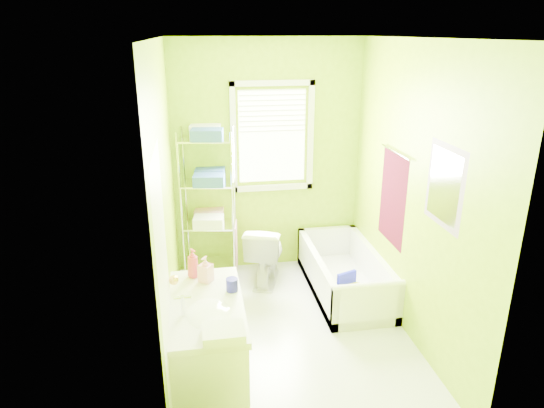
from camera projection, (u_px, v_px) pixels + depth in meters
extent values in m
plane|color=silver|center=(292.00, 332.00, 4.51)|extent=(2.90, 2.90, 0.00)
cube|color=#84AD08|center=(268.00, 159.00, 5.42)|extent=(2.10, 0.04, 2.60)
cube|color=#84AD08|center=(347.00, 285.00, 2.73)|extent=(2.10, 0.04, 2.60)
cube|color=#84AD08|center=(167.00, 208.00, 3.91)|extent=(0.04, 2.90, 2.60)
cube|color=#84AD08|center=(412.00, 195.00, 4.23)|extent=(0.04, 2.90, 2.60)
cube|color=white|center=(297.00, 38.00, 3.64)|extent=(2.10, 2.90, 0.04)
cube|color=white|center=(272.00, 137.00, 5.33)|extent=(0.74, 0.01, 1.01)
cube|color=white|center=(272.00, 187.00, 5.51)|extent=(0.92, 0.05, 0.06)
cube|color=white|center=(272.00, 83.00, 5.12)|extent=(0.92, 0.05, 0.06)
cube|color=white|center=(233.00, 138.00, 5.25)|extent=(0.06, 0.05, 1.22)
cube|color=white|center=(311.00, 136.00, 5.38)|extent=(0.06, 0.05, 1.22)
cube|color=white|center=(273.00, 111.00, 5.21)|extent=(0.72, 0.02, 0.50)
cube|color=white|center=(166.00, 305.00, 3.09)|extent=(0.02, 0.80, 2.00)
sphere|color=gold|center=(174.00, 280.00, 3.40)|extent=(0.07, 0.07, 0.07)
cube|color=#460818|center=(393.00, 198.00, 4.61)|extent=(0.02, 0.58, 0.90)
cylinder|color=silver|center=(395.00, 152.00, 4.45)|extent=(0.02, 0.62, 0.02)
cube|color=#CC5972|center=(445.00, 186.00, 3.64)|extent=(0.02, 0.54, 0.64)
cube|color=white|center=(444.00, 186.00, 3.64)|extent=(0.01, 0.44, 0.54)
cube|color=white|center=(343.00, 287.00, 5.22)|extent=(0.69, 1.48, 0.10)
cube|color=white|center=(316.00, 274.00, 5.12)|extent=(0.07, 1.48, 0.45)
cube|color=white|center=(372.00, 270.00, 5.21)|extent=(0.07, 1.48, 0.45)
cube|color=white|center=(367.00, 307.00, 4.51)|extent=(0.69, 0.07, 0.45)
cube|color=white|center=(327.00, 245.00, 5.82)|extent=(0.69, 0.07, 0.45)
cylinder|color=white|center=(369.00, 286.00, 4.43)|extent=(0.69, 0.07, 0.07)
cylinder|color=#161AD1|center=(353.00, 295.00, 4.90)|extent=(0.32, 0.32, 0.06)
cylinder|color=yellow|center=(354.00, 291.00, 4.88)|extent=(0.30, 0.30, 0.05)
cube|color=#161AD1|center=(346.00, 281.00, 4.96)|extent=(0.22, 0.11, 0.21)
imported|color=white|center=(265.00, 253.00, 5.34)|extent=(0.57, 0.76, 0.69)
cube|color=white|center=(208.00, 352.00, 3.63)|extent=(0.52, 1.03, 0.75)
cube|color=white|center=(205.00, 306.00, 3.50)|extent=(0.55, 1.06, 0.05)
ellipsoid|color=white|center=(209.00, 317.00, 3.37)|extent=(0.36, 0.46, 0.13)
cylinder|color=silver|center=(183.00, 307.00, 3.31)|extent=(0.03, 0.03, 0.16)
cylinder|color=silver|center=(182.00, 298.00, 3.29)|extent=(0.12, 0.02, 0.02)
imported|color=#CA3B56|center=(193.00, 263.00, 3.82)|extent=(0.13, 0.13, 0.24)
imported|color=pink|center=(206.00, 269.00, 3.76)|extent=(0.13, 0.13, 0.21)
cylinder|color=#1D19A8|center=(232.00, 285.00, 3.64)|extent=(0.09, 0.09, 0.10)
cube|color=white|center=(224.00, 333.00, 3.08)|extent=(0.27, 0.21, 0.07)
cylinder|color=silver|center=(181.00, 212.00, 5.10)|extent=(0.02, 0.02, 1.70)
cylinder|color=silver|center=(186.00, 202.00, 5.42)|extent=(0.02, 0.02, 1.70)
cylinder|color=silver|center=(233.00, 212.00, 5.12)|extent=(0.02, 0.02, 1.70)
cylinder|color=silver|center=(234.00, 201.00, 5.43)|extent=(0.02, 0.02, 1.70)
cube|color=silver|center=(211.00, 263.00, 5.50)|extent=(0.61, 0.43, 0.02)
cube|color=silver|center=(210.00, 225.00, 5.34)|extent=(0.61, 0.43, 0.02)
cube|color=silver|center=(208.00, 183.00, 5.18)|extent=(0.61, 0.43, 0.02)
cube|color=silver|center=(206.00, 139.00, 5.02)|extent=(0.61, 0.43, 0.02)
cube|color=#2B539D|center=(207.00, 135.00, 4.89)|extent=(0.35, 0.26, 0.12)
cube|color=white|center=(205.00, 130.00, 5.11)|extent=(0.35, 0.26, 0.12)
cube|color=#2B539D|center=(209.00, 180.00, 5.05)|extent=(0.35, 0.26, 0.12)
cube|color=#2B539D|center=(210.00, 174.00, 5.27)|extent=(0.35, 0.26, 0.12)
cube|color=white|center=(209.00, 222.00, 5.23)|extent=(0.35, 0.26, 0.12)
cube|color=pink|center=(209.00, 214.00, 5.44)|extent=(0.35, 0.26, 0.12)
cube|color=pink|center=(236.00, 246.00, 5.43)|extent=(0.07, 0.30, 0.53)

